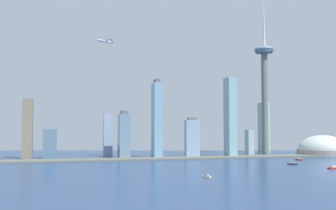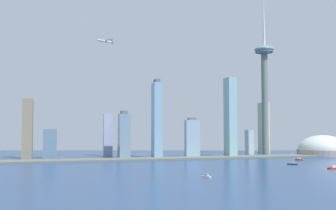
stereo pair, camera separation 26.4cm
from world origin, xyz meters
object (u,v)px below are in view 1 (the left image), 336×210
object	(u,v)px
skyscraper_1	(108,135)
skyscraper_3	(124,136)
boat_0	(292,164)
stadium_dome	(323,150)
skyscraper_10	(230,117)
boat_1	(299,159)
skyscraper_7	(249,143)
boat_5	(334,168)
skyscraper_6	(157,120)
observation_tower	(264,75)
boat_4	(206,176)
skyscraper_5	(264,128)
skyscraper_2	(50,144)
skyscraper_8	(28,129)
skyscraper_0	(192,138)
airplane	(105,41)

from	to	relation	value
skyscraper_1	skyscraper_3	distance (m)	65.66
boat_0	stadium_dome	bearing A→B (deg)	90.32
skyscraper_10	boat_1	bearing A→B (deg)	-56.08
skyscraper_7	boat_5	xyz separation A→B (m)	(-11.03, -265.77, -24.56)
skyscraper_1	skyscraper_6	world-z (taller)	skyscraper_6
stadium_dome	skyscraper_10	bearing A→B (deg)	177.28
observation_tower	skyscraper_7	world-z (taller)	observation_tower
observation_tower	boat_4	bearing A→B (deg)	-128.80
skyscraper_5	skyscraper_6	world-z (taller)	skyscraper_6
skyscraper_6	boat_4	bearing A→B (deg)	-93.21
boat_5	boat_4	bearing A→B (deg)	9.25
skyscraper_2	skyscraper_8	size ratio (longest dim) A/B	0.49
skyscraper_3	boat_1	world-z (taller)	skyscraper_3
observation_tower	boat_5	xyz separation A→B (m)	(-50.84, -272.41, -164.12)
skyscraper_0	airplane	xyz separation A→B (m)	(-165.47, 12.13, 180.22)
skyscraper_10	boat_5	xyz separation A→B (m)	(36.56, -252.78, -75.88)
skyscraper_5	skyscraper_1	bearing A→B (deg)	-178.16
skyscraper_10	boat_1	size ratio (longest dim) A/B	12.86
skyscraper_8	skyscraper_2	bearing A→B (deg)	15.25
boat_0	boat_5	distance (m)	74.15
observation_tower	boat_0	xyz separation A→B (m)	(-68.15, -200.30, -164.49)
skyscraper_0	skyscraper_2	world-z (taller)	skyscraper_0
skyscraper_1	skyscraper_2	distance (m)	112.75
boat_5	skyscraper_10	bearing A→B (deg)	-84.02
skyscraper_7	skyscraper_8	distance (m)	427.73
boat_4	observation_tower	bearing A→B (deg)	109.78
boat_4	skyscraper_2	bearing A→B (deg)	175.47
skyscraper_2	boat_4	distance (m)	387.47
skyscraper_3	skyscraper_7	xyz separation A→B (m)	(255.39, 0.40, -15.76)
skyscraper_0	skyscraper_1	bearing A→B (deg)	154.73
boat_4	skyscraper_8	bearing A→B (deg)	-178.81
skyscraper_2	boat_4	size ratio (longest dim) A/B	4.73
skyscraper_1	boat_0	world-z (taller)	skyscraper_1
skyscraper_6	boat_0	size ratio (longest dim) A/B	10.08
skyscraper_2	skyscraper_3	xyz separation A→B (m)	(131.58, -38.57, 15.00)
skyscraper_5	boat_0	distance (m)	290.38
skyscraper_2	boat_5	xyz separation A→B (m)	(375.94, -303.95, -25.32)
skyscraper_2	skyscraper_5	distance (m)	462.54
skyscraper_1	airplane	size ratio (longest dim) A/B	2.59
skyscraper_1	skyscraper_7	bearing A→B (deg)	-12.46
skyscraper_6	boat_1	world-z (taller)	skyscraper_6
skyscraper_5	boat_5	bearing A→B (deg)	-104.00
skyscraper_3	skyscraper_10	bearing A→B (deg)	-3.47
skyscraper_7	skyscraper_10	size ratio (longest dim) A/B	0.34
stadium_dome	skyscraper_1	distance (m)	442.62
skyscraper_2	skyscraper_0	bearing A→B (deg)	-10.51
skyscraper_2	skyscraper_8	distance (m)	48.82
skyscraper_6	boat_5	size ratio (longest dim) A/B	8.52
skyscraper_1	skyscraper_10	xyz separation A→B (m)	(230.08, -74.36, 35.44)
stadium_dome	boat_4	bearing A→B (deg)	-142.33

